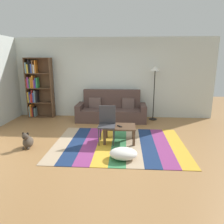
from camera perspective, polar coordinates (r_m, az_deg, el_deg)
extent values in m
plane|color=#9E7042|center=(5.17, -1.41, -8.49)|extent=(14.00, 14.00, 0.00)
cube|color=silver|center=(7.34, 0.35, 9.12)|extent=(6.80, 0.10, 2.70)
cube|color=tan|center=(5.32, -13.22, -8.12)|extent=(0.34, 2.31, 0.01)
cube|color=navy|center=(5.24, -9.58, -8.32)|extent=(0.34, 2.31, 0.01)
cube|color=#843370|center=(5.17, -5.83, -8.49)|extent=(0.34, 2.31, 0.01)
cube|color=gold|center=(5.12, -1.99, -8.63)|extent=(0.34, 2.31, 0.01)
cube|color=#387F4C|center=(5.10, 1.90, -8.72)|extent=(0.34, 2.31, 0.01)
cube|color=tan|center=(5.11, 5.80, -8.78)|extent=(0.34, 2.31, 0.01)
cube|color=navy|center=(5.13, 9.69, -8.80)|extent=(0.34, 2.31, 0.01)
cube|color=#843370|center=(5.18, 13.52, -8.79)|extent=(0.34, 2.31, 0.01)
cube|color=gold|center=(5.25, 17.27, -8.73)|extent=(0.34, 2.31, 0.01)
cube|color=#4C3833|center=(6.95, -0.21, -0.80)|extent=(1.90, 0.80, 0.40)
cube|color=#4C3833|center=(7.13, -0.05, 3.70)|extent=(1.90, 0.20, 0.60)
cube|color=#4C3833|center=(7.08, -8.64, -0.02)|extent=(0.18, 0.80, 0.56)
cube|color=#4C3833|center=(6.94, 8.39, -0.30)|extent=(0.18, 0.80, 0.56)
cube|color=brown|center=(7.10, -4.55, 2.46)|extent=(0.42, 0.19, 0.36)
cube|color=brown|center=(7.03, 4.37, 2.34)|extent=(0.42, 0.19, 0.36)
cube|color=brown|center=(7.89, -21.88, 6.05)|extent=(0.04, 0.28, 2.04)
cube|color=brown|center=(7.56, -15.92, 6.21)|extent=(0.04, 0.28, 2.04)
cube|color=brown|center=(7.83, -18.59, 6.28)|extent=(0.90, 0.01, 2.04)
cube|color=brown|center=(7.90, -18.39, -1.08)|extent=(0.86, 0.28, 0.02)
cube|color=brown|center=(7.79, -18.67, 2.49)|extent=(0.86, 0.28, 0.02)
cube|color=brown|center=(7.71, -18.96, 6.14)|extent=(0.86, 0.28, 0.02)
cube|color=brown|center=(7.67, -19.26, 9.85)|extent=(0.86, 0.28, 0.02)
cube|color=brown|center=(7.65, -19.57, 13.58)|extent=(0.86, 0.28, 0.02)
cube|color=#668C99|center=(7.98, -21.22, 0.22)|extent=(0.04, 0.18, 0.36)
cube|color=orange|center=(7.98, -20.83, 0.52)|extent=(0.05, 0.24, 0.43)
cube|color=red|center=(7.96, -20.47, 0.15)|extent=(0.03, 0.23, 0.33)
cube|color=black|center=(7.95, -20.20, 0.21)|extent=(0.03, 0.25, 0.34)
cube|color=#668C99|center=(7.93, -19.95, 0.05)|extent=(0.03, 0.22, 0.30)
cube|color=gold|center=(7.88, -21.53, 3.76)|extent=(0.04, 0.18, 0.35)
cube|color=#334CB2|center=(7.88, -21.17, 3.81)|extent=(0.03, 0.22, 0.36)
cube|color=red|center=(7.86, -20.88, 3.55)|extent=(0.04, 0.22, 0.29)
cube|color=red|center=(7.82, -20.64, 4.03)|extent=(0.03, 0.18, 0.43)
cube|color=#334CB2|center=(7.83, -20.27, 3.73)|extent=(0.04, 0.22, 0.34)
cube|color=#668C99|center=(7.81, -19.94, 4.04)|extent=(0.05, 0.25, 0.42)
cube|color=black|center=(7.78, -19.61, 4.00)|extent=(0.05, 0.22, 0.41)
cube|color=red|center=(7.85, -21.80, 7.26)|extent=(0.03, 0.25, 0.31)
cube|color=purple|center=(7.81, -21.54, 7.45)|extent=(0.05, 0.22, 0.37)
cube|color=green|center=(7.78, -21.21, 7.25)|extent=(0.03, 0.19, 0.31)
cube|color=orange|center=(7.79, -20.84, 7.48)|extent=(0.04, 0.25, 0.36)
cube|color=orange|center=(7.76, -20.48, 7.70)|extent=(0.05, 0.24, 0.42)
cube|color=purple|center=(7.72, -20.12, 7.15)|extent=(0.04, 0.20, 0.27)
cube|color=#334CB2|center=(7.71, -19.77, 7.44)|extent=(0.03, 0.23, 0.34)
cube|color=green|center=(7.68, -19.48, 7.46)|extent=(0.04, 0.20, 0.35)
cube|color=#668C99|center=(7.80, -22.08, 11.03)|extent=(0.05, 0.23, 0.35)
cube|color=gold|center=(7.79, -21.62, 10.87)|extent=(0.05, 0.26, 0.30)
cube|color=black|center=(7.73, -21.50, 11.37)|extent=(0.03, 0.17, 0.43)
cube|color=black|center=(7.72, -21.20, 11.29)|extent=(0.03, 0.18, 0.40)
cube|color=#334CB2|center=(7.71, -20.82, 10.94)|extent=(0.04, 0.21, 0.30)
cube|color=#8C6647|center=(7.67, -20.64, 11.38)|extent=(0.03, 0.16, 0.42)
cube|color=silver|center=(7.69, -20.16, 10.90)|extent=(0.05, 0.23, 0.28)
cube|color=orange|center=(7.66, -19.87, 11.46)|extent=(0.03, 0.22, 0.42)
cube|color=#513826|center=(5.14, 2.05, -3.99)|extent=(0.77, 0.55, 0.04)
cube|color=#513826|center=(5.01, -2.03, -6.90)|extent=(0.06, 0.06, 0.36)
cube|color=#513826|center=(4.99, 5.94, -7.06)|extent=(0.06, 0.06, 0.36)
cube|color=#513826|center=(5.45, -1.53, -5.13)|extent=(0.06, 0.06, 0.36)
cube|color=#513826|center=(5.43, 5.77, -5.27)|extent=(0.06, 0.06, 0.36)
ellipsoid|color=white|center=(4.36, 3.09, -11.18)|extent=(0.57, 0.44, 0.22)
ellipsoid|color=#473D33|center=(5.27, -21.75, -7.54)|extent=(0.22, 0.30, 0.26)
sphere|color=#473D33|center=(5.13, -22.43, -6.13)|extent=(0.15, 0.15, 0.15)
ellipsoid|color=black|center=(5.08, -22.71, -6.46)|extent=(0.06, 0.07, 0.05)
ellipsoid|color=black|center=(5.15, -22.91, -5.47)|extent=(0.05, 0.04, 0.08)
ellipsoid|color=black|center=(5.10, -21.85, -5.54)|extent=(0.05, 0.04, 0.08)
sphere|color=#473D33|center=(5.22, -22.89, -9.03)|extent=(0.06, 0.06, 0.06)
sphere|color=#473D33|center=(5.17, -21.68, -9.15)|extent=(0.06, 0.06, 0.06)
cylinder|color=black|center=(7.29, 10.98, -1.89)|extent=(0.26, 0.26, 0.02)
cylinder|color=black|center=(7.11, 11.28, 4.46)|extent=(0.03, 0.03, 1.61)
cone|color=white|center=(7.03, 11.63, 11.51)|extent=(0.32, 0.32, 0.14)
cube|color=black|center=(5.09, 2.07, -3.86)|extent=(0.13, 0.15, 0.02)
cube|color=#38383D|center=(5.01, -1.44, -3.84)|extent=(0.40, 0.40, 0.03)
cube|color=#38383D|center=(5.12, -1.27, -0.67)|extent=(0.40, 0.03, 0.44)
cylinder|color=#38383D|center=(4.95, -3.58, -6.91)|extent=(0.02, 0.02, 0.42)
cylinder|color=#38383D|center=(4.92, 0.38, -7.02)|extent=(0.02, 0.02, 0.42)
cylinder|color=#38383D|center=(5.27, -3.11, -5.59)|extent=(0.02, 0.02, 0.42)
cylinder|color=#38383D|center=(5.24, 0.61, -5.68)|extent=(0.02, 0.02, 0.42)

